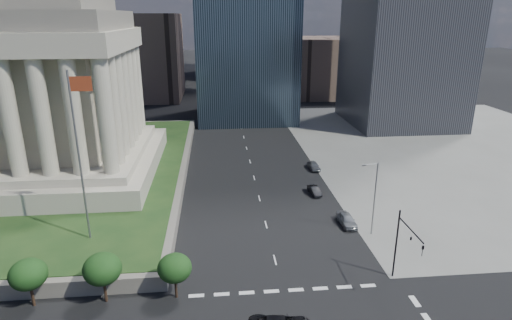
{
  "coord_description": "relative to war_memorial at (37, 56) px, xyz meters",
  "views": [
    {
      "loc": [
        -6.42,
        -23.56,
        27.34
      ],
      "look_at": [
        -2.34,
        19.07,
        12.84
      ],
      "focal_mm": 30.0,
      "sensor_mm": 36.0,
      "label": 1
    }
  ],
  "objects": [
    {
      "name": "ground",
      "position": [
        34.0,
        52.0,
        -21.4
      ],
      "size": [
        500.0,
        500.0,
        0.0
      ],
      "primitive_type": "plane",
      "color": "black",
      "rests_on": "ground"
    },
    {
      "name": "sidewalk_ne",
      "position": [
        80.0,
        12.0,
        -21.38
      ],
      "size": [
        68.0,
        90.0,
        0.03
      ],
      "primitive_type": "cube",
      "color": "slate",
      "rests_on": "ground"
    },
    {
      "name": "war_memorial",
      "position": [
        0.0,
        0.0,
        0.0
      ],
      "size": [
        34.0,
        34.0,
        39.0
      ],
      "primitive_type": null,
      "color": "#A9A28D",
      "rests_on": "plaza_lawn"
    },
    {
      "name": "flagpole",
      "position": [
        12.17,
        -24.0,
        -8.29
      ],
      "size": [
        2.52,
        0.24,
        20.0
      ],
      "color": "slate",
      "rests_on": "plaza_lawn"
    },
    {
      "name": "midrise_glass",
      "position": [
        36.0,
        47.0,
        8.6
      ],
      "size": [
        26.0,
        26.0,
        60.0
      ],
      "primitive_type": "cube",
      "color": "black",
      "rests_on": "ground"
    },
    {
      "name": "building_filler_ne",
      "position": [
        66.0,
        82.0,
        -11.4
      ],
      "size": [
        20.0,
        30.0,
        20.0
      ],
      "primitive_type": "cube",
      "color": "brown",
      "rests_on": "ground"
    },
    {
      "name": "building_filler_nw",
      "position": [
        4.0,
        82.0,
        -7.4
      ],
      "size": [
        24.0,
        30.0,
        28.0
      ],
      "primitive_type": "cube",
      "color": "brown",
      "rests_on": "ground"
    },
    {
      "name": "traffic_signal_ne",
      "position": [
        46.5,
        -34.3,
        -16.15
      ],
      "size": [
        0.3,
        5.74,
        8.0
      ],
      "color": "black",
      "rests_on": "ground"
    },
    {
      "name": "street_lamp_north",
      "position": [
        47.33,
        -23.0,
        -15.74
      ],
      "size": [
        2.13,
        0.22,
        10.0
      ],
      "color": "slate",
      "rests_on": "ground"
    },
    {
      "name": "parked_sedan_near",
      "position": [
        45.03,
        -20.13,
        -20.61
      ],
      "size": [
        4.72,
        2.11,
        1.58
      ],
      "primitive_type": "imported",
      "rotation": [
        0.0,
        0.0,
        0.05
      ],
      "color": "gray",
      "rests_on": "ground"
    },
    {
      "name": "parked_sedan_mid",
      "position": [
        43.0,
        -9.22,
        -20.77
      ],
      "size": [
        3.96,
        1.77,
        1.26
      ],
      "primitive_type": "imported",
      "rotation": [
        0.0,
        0.0,
        0.12
      ],
      "color": "black",
      "rests_on": "ground"
    },
    {
      "name": "parked_sedan_far",
      "position": [
        45.5,
        2.33,
        -20.67
      ],
      "size": [
        4.41,
        2.0,
        1.47
      ],
      "primitive_type": "imported",
      "rotation": [
        0.0,
        0.0,
        0.06
      ],
      "color": "#525559",
      "rests_on": "ground"
    }
  ]
}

